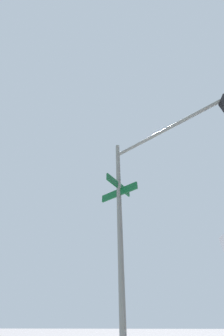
{
  "coord_description": "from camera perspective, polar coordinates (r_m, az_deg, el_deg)",
  "views": [
    {
      "loc": [
        -2.85,
        -6.71,
        1.01
      ],
      "look_at": [
        -6.08,
        -6.94,
        3.79
      ],
      "focal_mm": 19.34,
      "sensor_mm": 36.0,
      "label": 1
    }
  ],
  "objects": [
    {
      "name": "traffic_signal_near",
      "position": [
        4.35,
        17.76,
        1.14
      ],
      "size": [
        2.28,
        3.25,
        5.34
      ],
      "color": "slate",
      "rests_on": "ground_plane"
    }
  ]
}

